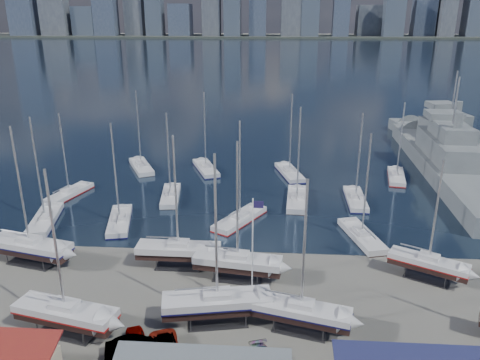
# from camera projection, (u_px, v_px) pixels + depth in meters

# --- Properties ---
(ground) EXTENTS (1400.00, 1400.00, 0.00)m
(ground) POSITION_uv_depth(u_px,v_px,m) (222.00, 299.00, 46.34)
(ground) COLOR #605E59
(ground) RESTS_ON ground
(water) EXTENTS (1400.00, 600.00, 0.40)m
(water) POSITION_uv_depth(u_px,v_px,m) (267.00, 54.00, 337.94)
(water) COLOR #1A273B
(water) RESTS_ON ground
(far_shore) EXTENTS (1400.00, 80.00, 2.20)m
(far_shore) POSITION_uv_depth(u_px,v_px,m) (270.00, 37.00, 582.05)
(far_shore) COLOR #2D332D
(far_shore) RESTS_ON ground
(skyline) EXTENTS (639.14, 43.80, 107.69)m
(skyline) POSITION_uv_depth(u_px,v_px,m) (264.00, 4.00, 564.01)
(skyline) COLOR #475166
(skyline) RESTS_ON far_shore
(sailboat_cradle_0) EXTENTS (10.20, 4.99, 15.90)m
(sailboat_cradle_0) POSITION_uv_depth(u_px,v_px,m) (30.00, 247.00, 52.44)
(sailboat_cradle_0) COLOR #2D2D33
(sailboat_cradle_0) RESTS_ON ground
(sailboat_cradle_1) EXTENTS (9.80, 4.75, 15.32)m
(sailboat_cradle_1) POSITION_uv_depth(u_px,v_px,m) (66.00, 313.00, 40.81)
(sailboat_cradle_1) COLOR #2D2D33
(sailboat_cradle_1) RESTS_ON ground
(sailboat_cradle_2) EXTENTS (9.24, 2.65, 15.13)m
(sailboat_cradle_2) POSITION_uv_depth(u_px,v_px,m) (178.00, 250.00, 51.73)
(sailboat_cradle_2) COLOR #2D2D33
(sailboat_cradle_2) RESTS_ON ground
(sailboat_cradle_3) EXTENTS (10.32, 4.60, 16.11)m
(sailboat_cradle_3) POSITION_uv_depth(u_px,v_px,m) (217.00, 303.00, 42.23)
(sailboat_cradle_3) COLOR #2D2D33
(sailboat_cradle_3) RESTS_ON ground
(sailboat_cradle_4) EXTENTS (9.54, 3.90, 15.19)m
(sailboat_cradle_4) POSITION_uv_depth(u_px,v_px,m) (237.00, 262.00, 49.25)
(sailboat_cradle_4) COLOR #2D2D33
(sailboat_cradle_4) RESTS_ON ground
(sailboat_cradle_5) EXTENTS (9.14, 4.64, 14.36)m
(sailboat_cradle_5) POSITION_uv_depth(u_px,v_px,m) (301.00, 312.00, 41.12)
(sailboat_cradle_5) COLOR #2D2D33
(sailboat_cradle_5) RESTS_ON ground
(sailboat_cradle_6) EXTENTS (8.17, 5.93, 13.30)m
(sailboat_cradle_6) POSITION_uv_depth(u_px,v_px,m) (428.00, 263.00, 49.23)
(sailboat_cradle_6) COLOR #2D2D33
(sailboat_cradle_6) RESTS_ON ground
(sailboat_moored_0) EXTENTS (4.88, 10.56, 15.24)m
(sailboat_moored_0) POSITION_uv_depth(u_px,v_px,m) (45.00, 221.00, 63.28)
(sailboat_moored_0) COLOR black
(sailboat_moored_0) RESTS_ON water
(sailboat_moored_1) EXTENTS (5.07, 9.43, 13.58)m
(sailboat_moored_1) POSITION_uv_depth(u_px,v_px,m) (69.00, 194.00, 72.72)
(sailboat_moored_1) COLOR black
(sailboat_moored_1) RESTS_ON water
(sailboat_moored_2) EXTENTS (6.88, 10.13, 14.98)m
(sailboat_moored_2) POSITION_uv_depth(u_px,v_px,m) (141.00, 167.00, 85.32)
(sailboat_moored_2) COLOR black
(sailboat_moored_2) RESTS_ON water
(sailboat_moored_3) EXTENTS (4.76, 10.08, 14.53)m
(sailboat_moored_3) POSITION_uv_depth(u_px,v_px,m) (120.00, 222.00, 62.89)
(sailboat_moored_3) COLOR black
(sailboat_moored_3) RESTS_ON water
(sailboat_moored_4) EXTENTS (3.82, 9.50, 13.94)m
(sailboat_moored_4) POSITION_uv_depth(u_px,v_px,m) (171.00, 197.00, 71.66)
(sailboat_moored_4) COLOR black
(sailboat_moored_4) RESTS_ON water
(sailboat_moored_5) EXTENTS (6.25, 10.27, 14.87)m
(sailboat_moored_5) POSITION_uv_depth(u_px,v_px,m) (206.00, 169.00, 84.43)
(sailboat_moored_5) COLOR black
(sailboat_moored_5) RESTS_ON water
(sailboat_moored_6) EXTENTS (7.27, 9.87, 14.67)m
(sailboat_moored_6) POSITION_uv_depth(u_px,v_px,m) (240.00, 220.00, 63.56)
(sailboat_moored_6) COLOR black
(sailboat_moored_6) RESTS_ON water
(sailboat_moored_7) EXTENTS (3.43, 10.18, 15.13)m
(sailboat_moored_7) POSITION_uv_depth(u_px,v_px,m) (297.00, 200.00, 70.25)
(sailboat_moored_7) COLOR black
(sailboat_moored_7) RESTS_ON water
(sailboat_moored_8) EXTENTS (5.24, 10.37, 14.93)m
(sailboat_moored_8) POSITION_uv_depth(u_px,v_px,m) (289.00, 173.00, 82.15)
(sailboat_moored_8) COLOR black
(sailboat_moored_8) RESTS_ON water
(sailboat_moored_9) EXTENTS (4.96, 9.81, 14.27)m
(sailboat_moored_9) POSITION_uv_depth(u_px,v_px,m) (362.00, 237.00, 58.70)
(sailboat_moored_9) COLOR black
(sailboat_moored_9) RESTS_ON water
(sailboat_moored_10) EXTENTS (2.86, 9.52, 14.15)m
(sailboat_moored_10) POSITION_uv_depth(u_px,v_px,m) (355.00, 200.00, 70.36)
(sailboat_moored_10) COLOR black
(sailboat_moored_10) RESTS_ON water
(sailboat_moored_11) EXTENTS (4.25, 9.56, 13.81)m
(sailboat_moored_11) POSITION_uv_depth(u_px,v_px,m) (396.00, 177.00, 80.21)
(sailboat_moored_11) COLOR black
(sailboat_moored_11) RESTS_ON water
(naval_ship_east) EXTENTS (11.01, 53.60, 18.79)m
(naval_ship_east) POSITION_uv_depth(u_px,v_px,m) (446.00, 164.00, 82.76)
(naval_ship_east) COLOR slate
(naval_ship_east) RESTS_ON water
(naval_ship_west) EXTENTS (12.98, 46.14, 18.10)m
(naval_ship_west) POSITION_uv_depth(u_px,v_px,m) (446.00, 145.00, 94.67)
(naval_ship_west) COLOR slate
(naval_ship_west) RESTS_ON water
(car_a) EXTENTS (3.09, 4.39, 1.39)m
(car_a) POSITION_uv_depth(u_px,v_px,m) (137.00, 343.00, 39.08)
(car_a) COLOR gray
(car_a) RESTS_ON ground
(car_b) EXTENTS (5.06, 2.96, 1.57)m
(car_b) POSITION_uv_depth(u_px,v_px,m) (135.00, 348.00, 38.46)
(car_b) COLOR gray
(car_b) RESTS_ON ground
(car_c) EXTENTS (4.05, 5.52, 1.39)m
(car_c) POSITION_uv_depth(u_px,v_px,m) (166.00, 350.00, 38.29)
(car_c) COLOR gray
(car_c) RESTS_ON ground
(flagpole) EXTENTS (1.00, 0.12, 11.31)m
(flagpole) POSITION_uv_depth(u_px,v_px,m) (253.00, 247.00, 42.89)
(flagpole) COLOR white
(flagpole) RESTS_ON ground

